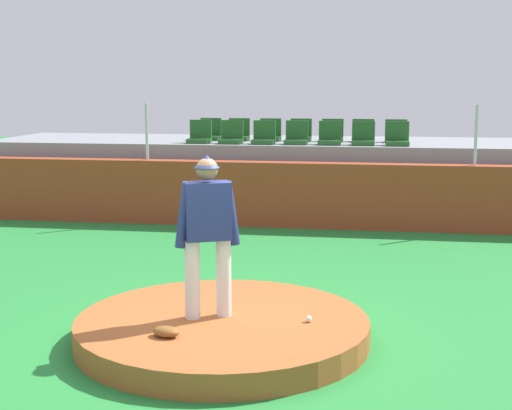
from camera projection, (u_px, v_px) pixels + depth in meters
ground_plane at (223, 341)px, 8.44m from camera, size 60.00×60.00×0.00m
pitchers_mound at (222, 329)px, 8.42m from camera, size 3.32×3.32×0.28m
pitcher at (208, 224)px, 8.27m from camera, size 0.72×0.45×1.84m
baseball at (309, 319)px, 8.24m from camera, size 0.07×0.07×0.07m
fielding_glove at (166, 332)px, 7.76m from camera, size 0.34×0.27×0.11m
brick_barrier at (291, 195)px, 15.08m from camera, size 14.24×0.40×1.32m
fence_post_left at (147, 132)px, 15.34m from camera, size 0.06×0.06×1.17m
fence_post_right at (476, 135)px, 14.32m from camera, size 0.06×0.06×1.17m
bleacher_platform at (301, 175)px, 17.08m from camera, size 14.05×3.20×1.60m
stadium_chair_0 at (200, 136)px, 16.22m from camera, size 0.48×0.44×0.50m
stadium_chair_1 at (231, 136)px, 16.08m from camera, size 0.48×0.44×0.50m
stadium_chair_2 at (264, 137)px, 15.96m from camera, size 0.48×0.44×0.50m
stadium_chair_3 at (296, 137)px, 15.90m from camera, size 0.48×0.44×0.50m
stadium_chair_4 at (330, 137)px, 15.78m from camera, size 0.48×0.44×0.50m
stadium_chair_5 at (363, 138)px, 15.67m from camera, size 0.48×0.44×0.50m
stadium_chair_6 at (397, 138)px, 15.55m from camera, size 0.48×0.44×0.50m
stadium_chair_7 at (210, 133)px, 17.06m from camera, size 0.48×0.44×0.50m
stadium_chair_8 at (239, 134)px, 16.95m from camera, size 0.48×0.44×0.50m
stadium_chair_9 at (270, 134)px, 16.85m from camera, size 0.48×0.44×0.50m
stadium_chair_10 at (301, 134)px, 16.77m from camera, size 0.48×0.44×0.50m
stadium_chair_11 at (332, 134)px, 16.65m from camera, size 0.48×0.44×0.50m
stadium_chair_12 at (363, 135)px, 16.56m from camera, size 0.48×0.44×0.50m
stadium_chair_13 at (396, 135)px, 16.41m from camera, size 0.48×0.44×0.50m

